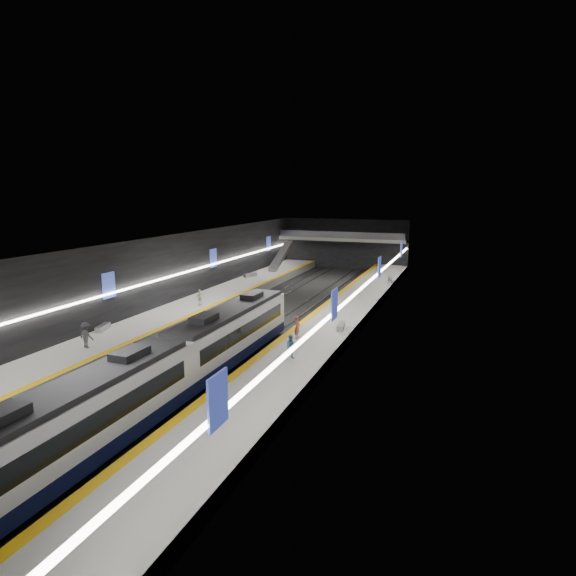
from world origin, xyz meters
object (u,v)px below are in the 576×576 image
at_px(train, 173,365).
at_px(passenger_right_a, 297,327).
at_px(passenger_left_b, 86,335).
at_px(passenger_right_b, 291,347).
at_px(bench_right_far, 390,280).
at_px(escalator, 281,256).
at_px(bench_right_near, 341,326).
at_px(bench_left_near, 103,328).
at_px(passenger_left_a, 200,298).
at_px(bench_left_far, 250,275).

distance_m(train, passenger_right_a, 11.84).
bearing_deg(passenger_left_b, passenger_right_b, -161.87).
relative_size(bench_right_far, passenger_left_b, 1.02).
xyz_separation_m(escalator, bench_right_near, (16.47, -28.14, -1.67)).
xyz_separation_m(bench_left_near, passenger_right_a, (15.92, 3.57, 0.68)).
xyz_separation_m(bench_right_near, passenger_left_a, (-15.39, 3.04, 0.60)).
xyz_separation_m(bench_right_near, passenger_left_b, (-16.31, -11.51, 0.74)).
bearing_deg(bench_left_far, bench_right_far, 31.79).
height_order(bench_left_far, passenger_left_a, passenger_left_a).
xyz_separation_m(bench_left_near, passenger_right_b, (17.11, -0.99, 0.61)).
height_order(escalator, passenger_right_a, escalator).
bearing_deg(passenger_right_a, passenger_right_b, -167.99).
relative_size(bench_left_far, passenger_left_a, 1.23).
height_order(bench_left_far, bench_right_far, bench_left_far).
relative_size(passenger_right_b, passenger_left_b, 0.87).
height_order(bench_right_near, passenger_left_a, passenger_left_a).
relative_size(bench_right_near, passenger_right_b, 1.13).
height_order(escalator, bench_left_far, escalator).
height_order(train, passenger_left_a, train).
xyz_separation_m(passenger_left_a, passenger_left_b, (-0.92, -14.55, 0.14)).
bearing_deg(passenger_left_a, escalator, -154.49).
bearing_deg(bench_right_far, passenger_right_b, -101.59).
bearing_deg(passenger_right_b, train, -156.28).
xyz_separation_m(bench_left_near, bench_left_far, (0.79, 27.25, 0.02)).
xyz_separation_m(train, bench_left_near, (-12.00, 7.60, -0.97)).
relative_size(train, bench_left_far, 14.70).
bearing_deg(train, passenger_left_a, 116.31).
xyz_separation_m(escalator, bench_left_near, (-2.00, -35.55, -1.67)).
bearing_deg(passenger_right_b, passenger_left_b, 163.21).
bearing_deg(bench_right_far, escalator, 154.86).
bearing_deg(passenger_left_b, bench_left_far, -81.14).
xyz_separation_m(bench_left_far, passenger_left_a, (2.29, -16.81, 0.58)).
xyz_separation_m(bench_left_far, passenger_left_b, (1.37, -31.36, 0.72)).
distance_m(escalator, passenger_right_a, 34.90).
xyz_separation_m(passenger_right_a, passenger_left_a, (-12.84, 6.88, -0.08)).
distance_m(train, passenger_left_a, 20.13).
distance_m(bench_left_far, passenger_right_a, 28.12).
bearing_deg(bench_left_near, passenger_right_a, -3.31).
relative_size(train, passenger_right_b, 17.81).
height_order(train, passenger_right_a, train).
bearing_deg(passenger_left_a, bench_right_far, 164.40).
bearing_deg(bench_left_far, bench_left_near, -69.53).
distance_m(bench_right_far, passenger_left_b, 38.36).
bearing_deg(train, passenger_right_b, 52.28).
height_order(passenger_left_a, passenger_left_b, passenger_left_b).
height_order(bench_left_near, bench_right_near, bench_right_near).
xyz_separation_m(escalator, passenger_right_a, (13.92, -31.98, -0.99)).
xyz_separation_m(bench_left_far, passenger_right_b, (16.32, -28.24, 0.59)).
xyz_separation_m(bench_left_near, bench_right_far, (19.00, 30.35, 0.01)).
bearing_deg(bench_left_far, passenger_left_b, -65.37).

